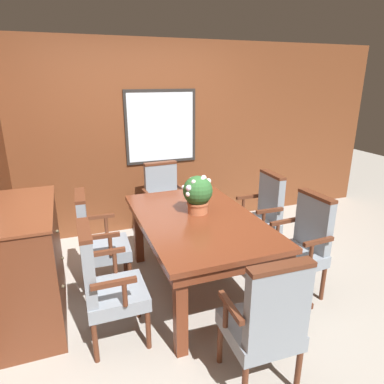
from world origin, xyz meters
The scene contains 11 objects.
ground_plane centered at (0.00, 0.00, 0.00)m, with size 14.00×14.00×0.00m, color #A39E93.
wall_back centered at (0.00, 1.80, 1.23)m, with size 7.20×0.08×2.45m.
dining_table centered at (0.17, 0.14, 0.66)m, with size 1.05×1.69×0.76m.
chair_head_near centered at (0.17, -1.06, 0.52)m, with size 0.51×0.47×0.99m.
chair_right_far centered at (1.09, 0.52, 0.52)m, with size 0.46×0.51×0.99m.
chair_left_near centered at (-0.74, -0.27, 0.52)m, with size 0.46×0.50×0.99m.
chair_right_near centered at (1.07, -0.24, 0.52)m, with size 0.48×0.52×0.99m.
chair_left_far centered at (-0.72, 0.51, 0.52)m, with size 0.47×0.51×0.99m.
chair_head_far centered at (0.18, 1.34, 0.52)m, with size 0.52×0.48×0.99m.
potted_plant centered at (0.21, 0.25, 0.96)m, with size 0.28×0.28×0.37m.
sideboard_cabinet centered at (-1.30, 0.23, 0.51)m, with size 0.52×1.09×1.02m.
Camera 1 is at (-0.89, -2.58, 1.99)m, focal length 32.00 mm.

